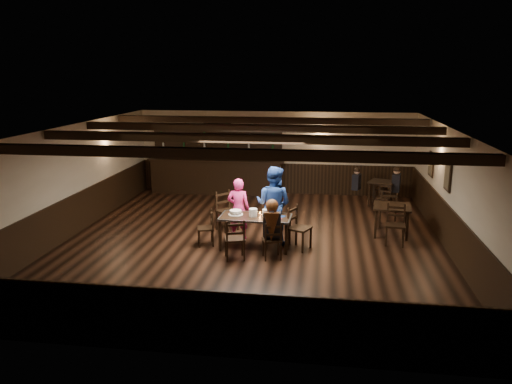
# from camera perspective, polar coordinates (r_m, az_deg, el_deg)

# --- Properties ---
(ground) EXTENTS (10.00, 10.00, 0.00)m
(ground) POSITION_cam_1_polar(r_m,az_deg,el_deg) (12.01, -0.39, -5.63)
(ground) COLOR black
(ground) RESTS_ON ground
(room_shell) EXTENTS (9.02, 10.02, 2.71)m
(room_shell) POSITION_cam_1_polar(r_m,az_deg,el_deg) (11.59, -0.34, 2.60)
(room_shell) COLOR beige
(room_shell) RESTS_ON ground
(dining_table) EXTENTS (1.64, 0.86, 0.75)m
(dining_table) POSITION_cam_1_polar(r_m,az_deg,el_deg) (11.38, -0.07, -3.16)
(dining_table) COLOR black
(dining_table) RESTS_ON ground
(chair_near_left) EXTENTS (0.52, 0.51, 0.91)m
(chair_near_left) POSITION_cam_1_polar(r_m,az_deg,el_deg) (10.68, -2.41, -5.12)
(chair_near_left) COLOR black
(chair_near_left) RESTS_ON ground
(chair_near_right) EXTENTS (0.48, 0.47, 0.84)m
(chair_near_right) POSITION_cam_1_polar(r_m,az_deg,el_deg) (10.73, 1.91, -5.25)
(chair_near_right) COLOR black
(chair_near_right) RESTS_ON ground
(chair_end_left) EXTENTS (0.47, 0.48, 0.82)m
(chair_end_left) POSITION_cam_1_polar(r_m,az_deg,el_deg) (11.67, -5.46, -3.79)
(chair_end_left) COLOR black
(chair_end_left) RESTS_ON ground
(chair_end_right) EXTENTS (0.59, 0.61, 0.99)m
(chair_end_right) POSITION_cam_1_polar(r_m,az_deg,el_deg) (11.39, 4.63, -3.67)
(chair_end_right) COLOR black
(chair_end_right) RESTS_ON ground
(chair_far_pushed) EXTENTS (0.64, 0.65, 1.00)m
(chair_far_pushed) POSITION_cam_1_polar(r_m,az_deg,el_deg) (12.76, -3.54, -1.74)
(chair_far_pushed) COLOR black
(chair_far_pushed) RESTS_ON ground
(woman_pink) EXTENTS (0.55, 0.37, 1.49)m
(woman_pink) POSITION_cam_1_polar(r_m,az_deg,el_deg) (12.00, -2.02, -1.92)
(woman_pink) COLOR #ED389F
(woman_pink) RESTS_ON ground
(man_blue) EXTENTS (1.06, 0.93, 1.83)m
(man_blue) POSITION_cam_1_polar(r_m,az_deg,el_deg) (11.72, 2.00, -1.44)
(man_blue) COLOR navy
(man_blue) RESTS_ON ground
(seated_person) EXTENTS (0.37, 0.55, 0.90)m
(seated_person) POSITION_cam_1_polar(r_m,az_deg,el_deg) (10.66, 1.84, -3.26)
(seated_person) COLOR black
(seated_person) RESTS_ON ground
(cake) EXTENTS (0.34, 0.34, 0.11)m
(cake) POSITION_cam_1_polar(r_m,az_deg,el_deg) (11.48, -2.34, -2.37)
(cake) COLOR white
(cake) RESTS_ON dining_table
(plate_stack_a) EXTENTS (0.19, 0.19, 0.18)m
(plate_stack_a) POSITION_cam_1_polar(r_m,az_deg,el_deg) (11.34, -0.33, -2.34)
(plate_stack_a) COLOR white
(plate_stack_a) RESTS_ON dining_table
(plate_stack_b) EXTENTS (0.15, 0.15, 0.17)m
(plate_stack_b) POSITION_cam_1_polar(r_m,az_deg,el_deg) (11.30, 1.10, -2.41)
(plate_stack_b) COLOR white
(plate_stack_b) RESTS_ON dining_table
(tea_light) EXTENTS (0.05, 0.05, 0.06)m
(tea_light) POSITION_cam_1_polar(r_m,az_deg,el_deg) (11.47, 0.45, -2.50)
(tea_light) COLOR #A5A8AD
(tea_light) RESTS_ON dining_table
(salt_shaker) EXTENTS (0.03, 0.03, 0.08)m
(salt_shaker) POSITION_cam_1_polar(r_m,az_deg,el_deg) (11.21, 1.55, -2.80)
(salt_shaker) COLOR silver
(salt_shaker) RESTS_ON dining_table
(pepper_shaker) EXTENTS (0.03, 0.03, 0.08)m
(pepper_shaker) POSITION_cam_1_polar(r_m,az_deg,el_deg) (11.19, 1.70, -2.83)
(pepper_shaker) COLOR #A5A8AD
(pepper_shaker) RESTS_ON dining_table
(drink_glass) EXTENTS (0.06, 0.06, 0.10)m
(drink_glass) POSITION_cam_1_polar(r_m,az_deg,el_deg) (11.45, 1.62, -2.39)
(drink_glass) COLOR silver
(drink_glass) RESTS_ON dining_table
(menu_red) EXTENTS (0.31, 0.26, 0.00)m
(menu_red) POSITION_cam_1_polar(r_m,az_deg,el_deg) (11.19, 2.20, -3.03)
(menu_red) COLOR maroon
(menu_red) RESTS_ON dining_table
(menu_blue) EXTENTS (0.40, 0.37, 0.00)m
(menu_blue) POSITION_cam_1_polar(r_m,az_deg,el_deg) (11.38, 2.49, -2.75)
(menu_blue) COLOR navy
(menu_blue) RESTS_ON dining_table
(bar_counter) EXTENTS (4.51, 0.70, 2.20)m
(bar_counter) POSITION_cam_1_polar(r_m,az_deg,el_deg) (16.64, -4.52, 2.37)
(bar_counter) COLOR black
(bar_counter) RESTS_ON ground
(back_table_a) EXTENTS (0.99, 0.99, 0.75)m
(back_table_a) POSITION_cam_1_polar(r_m,az_deg,el_deg) (12.71, 15.29, -1.94)
(back_table_a) COLOR black
(back_table_a) RESTS_ON ground
(back_table_b) EXTENTS (0.93, 0.93, 0.75)m
(back_table_b) POSITION_cam_1_polar(r_m,az_deg,el_deg) (15.47, 14.20, 0.82)
(back_table_b) COLOR black
(back_table_b) RESTS_ON ground
(bg_patron_left) EXTENTS (0.30, 0.38, 0.68)m
(bg_patron_left) POSITION_cam_1_polar(r_m,az_deg,el_deg) (15.39, 11.43, 1.51)
(bg_patron_left) COLOR black
(bg_patron_left) RESTS_ON ground
(bg_patron_right) EXTENTS (0.30, 0.41, 0.76)m
(bg_patron_right) POSITION_cam_1_polar(r_m,az_deg,el_deg) (15.39, 15.75, 1.43)
(bg_patron_right) COLOR black
(bg_patron_right) RESTS_ON ground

